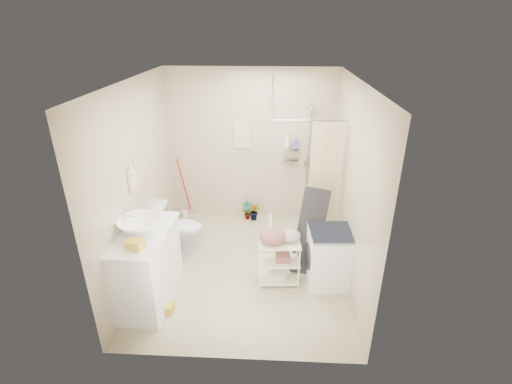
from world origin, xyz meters
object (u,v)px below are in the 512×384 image
vanity (146,267)px  toilet (178,228)px  laundry_rack (279,258)px  washing_machine (329,257)px

vanity → toilet: vanity is taller
toilet → laundry_rack: 1.68m
vanity → washing_machine: vanity is taller
toilet → laundry_rack: (1.52, -0.70, -0.01)m
toilet → laundry_rack: bearing=-111.6°
washing_machine → laundry_rack: bearing=178.6°
toilet → laundry_rack: toilet is taller
toilet → vanity: bearing=177.1°
toilet → washing_machine: size_ratio=0.97×
vanity → laundry_rack: size_ratio=1.49×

